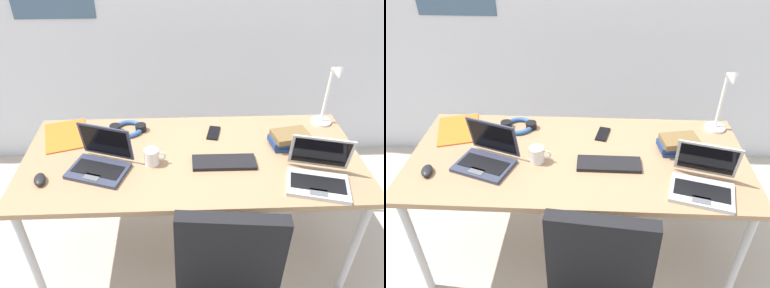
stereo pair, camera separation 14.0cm
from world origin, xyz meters
TOP-DOWN VIEW (x-y plane):
  - ground_plane at (0.00, 0.00)m, footprint 12.00×12.00m
  - desk at (0.00, 0.00)m, footprint 1.80×0.80m
  - desk_lamp at (0.80, 0.28)m, footprint 0.12×0.18m
  - laptop_center at (0.60, -0.23)m, footprint 0.35×0.32m
  - laptop_far_corner at (-0.47, -0.08)m, footprint 0.34×0.31m
  - external_keyboard at (0.16, -0.07)m, footprint 0.33×0.12m
  - computer_mouse at (-0.75, -0.18)m, footprint 0.08×0.11m
  - cell_phone at (0.13, 0.21)m, footprint 0.09×0.15m
  - headphones at (-0.37, 0.26)m, footprint 0.21×0.18m
  - book_stack at (0.53, 0.07)m, footprint 0.22×0.16m
  - paper_folder_back_right at (-0.72, 0.22)m, footprint 0.31×0.36m
  - coffee_mug at (-0.21, -0.06)m, footprint 0.11×0.08m

SIDE VIEW (x-z plane):
  - ground_plane at x=0.00m, z-range 0.00..0.00m
  - desk at x=0.00m, z-range 0.31..1.05m
  - paper_folder_back_right at x=-0.72m, z-range 0.74..0.75m
  - cell_phone at x=0.13m, z-range 0.74..0.75m
  - external_keyboard at x=0.16m, z-range 0.74..0.76m
  - headphones at x=-0.37m, z-range 0.74..0.78m
  - computer_mouse at x=-0.75m, z-range 0.74..0.77m
  - laptop_far_corner at x=-0.47m, z-range 0.68..0.89m
  - coffee_mug at x=-0.21m, z-range 0.74..0.83m
  - laptop_center at x=0.60m, z-range 0.68..0.89m
  - book_stack at x=0.53m, z-range 0.74..0.83m
  - desk_lamp at x=0.80m, z-range 0.74..1.14m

